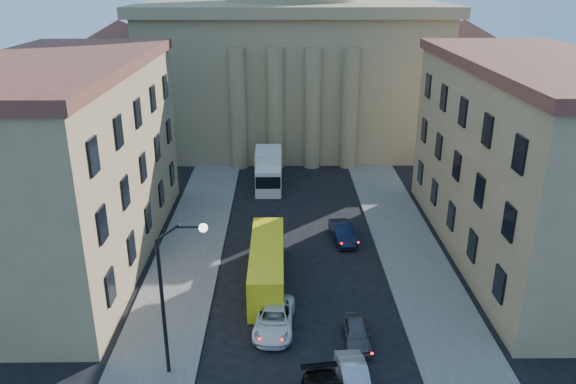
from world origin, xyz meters
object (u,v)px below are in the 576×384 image
Objects in this scene: street_lamp at (172,288)px; car_right_near at (354,378)px; city_bus at (267,264)px; box_truck at (268,171)px.

street_lamp is 10.42m from car_right_near.
street_lamp is 0.89× the size of city_bus.
street_lamp is 11.13m from city_bus.
box_truck is at bearing 94.29° from car_right_near.
car_right_near is 30.20m from box_truck.
street_lamp reaches higher than city_bus.
street_lamp is 1.35× the size of box_truck.
street_lamp is at bearing 166.79° from car_right_near.
city_bus is 1.52× the size of box_truck.
city_bus is (4.55, 9.42, -3.79)m from street_lamp.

